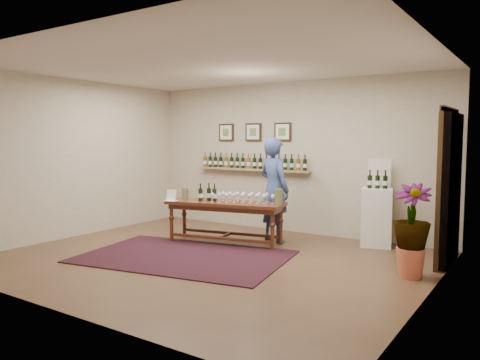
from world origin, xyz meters
The scene contains 14 objects.
ground centered at (0.00, 0.00, 0.00)m, with size 6.00×6.00×0.00m, color #4D3721.
room_shell centered at (2.11, 1.86, 1.12)m, with size 6.00×6.00×6.00m.
rug centered at (-0.39, -0.11, 0.01)m, with size 2.98×1.98×0.02m, color #4E160D.
tasting_table centered at (-0.42, 0.99, 0.60)m, with size 2.07×1.03×0.70m.
table_glasses centered at (-0.21, 1.09, 0.78)m, with size 1.18×0.27×0.16m, color silver, non-canonical shape.
table_bottles centered at (-0.73, 0.92, 0.86)m, with size 0.29×0.16×0.31m, color black, non-canonical shape.
pitcher_left centered at (-1.19, 0.86, 0.80)m, with size 0.13×0.13×0.20m, color #5E6840, non-canonical shape.
pitcher_right centered at (0.46, 1.24, 0.82)m, with size 0.15×0.15×0.24m, color #5E6840, non-canonical shape.
menu_card centered at (-1.26, 0.59, 0.80)m, with size 0.21×0.15×0.19m, color white.
display_pedestal centered at (1.75, 2.20, 0.48)m, with size 0.48×0.48×0.95m, color white.
pedestal_bottles centered at (1.76, 2.15, 1.09)m, with size 0.28×0.07×0.28m, color black, non-canonical shape.
info_sign centered at (1.74, 2.30, 1.20)m, with size 0.36×0.02×0.50m, color white.
potted_plant centered at (2.66, 0.70, 0.60)m, with size 0.62×0.62×1.03m.
person centered at (0.17, 1.60, 0.89)m, with size 0.65×0.43×1.78m, color #35497D.
Camera 1 is at (4.07, -5.32, 1.74)m, focal length 35.00 mm.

